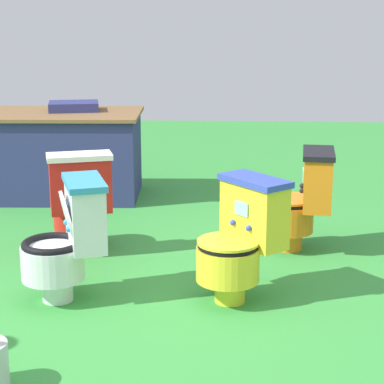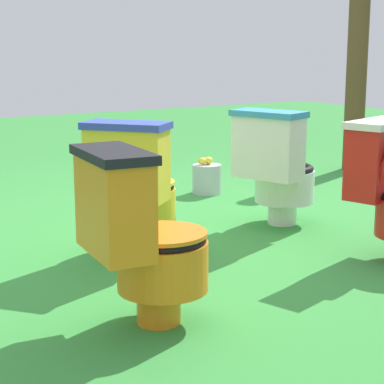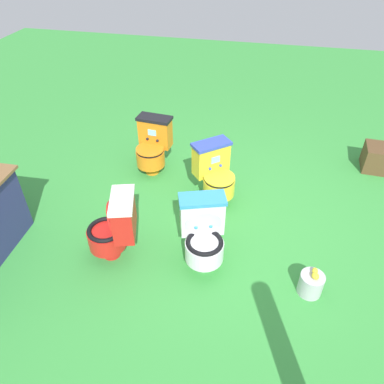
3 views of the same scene
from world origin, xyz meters
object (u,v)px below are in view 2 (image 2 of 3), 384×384
(toilet_yellow, at_px, (135,186))
(toilet_orange, at_px, (141,237))
(lemon_bucket, at_px, (207,178))
(toilet_white, at_px, (277,167))
(wooden_post, at_px, (356,79))

(toilet_yellow, bearing_deg, toilet_orange, -66.46)
(toilet_orange, relative_size, lemon_bucket, 2.63)
(lemon_bucket, bearing_deg, toilet_white, 81.02)
(toilet_white, height_order, toilet_yellow, same)
(toilet_yellow, distance_m, lemon_bucket, 1.62)
(wooden_post, bearing_deg, toilet_yellow, 23.93)
(wooden_post, height_order, lemon_bucket, wooden_post)
(toilet_white, xyz_separation_m, wooden_post, (-1.83, -1.20, 0.43))
(toilet_yellow, height_order, wooden_post, wooden_post)
(toilet_white, distance_m, toilet_yellow, 1.00)
(lemon_bucket, bearing_deg, toilet_yellow, 43.12)
(toilet_orange, distance_m, toilet_yellow, 1.00)
(wooden_post, bearing_deg, toilet_orange, 33.37)
(lemon_bucket, bearing_deg, wooden_post, -174.34)
(toilet_white, relative_size, toilet_yellow, 1.00)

